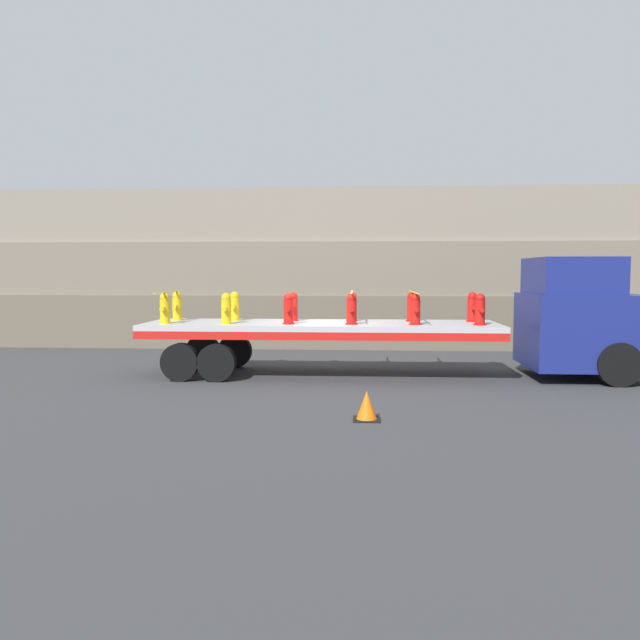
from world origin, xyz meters
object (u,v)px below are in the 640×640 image
Objects in this scene: fire_hydrant_yellow_far_0 at (177,306)px; fire_hydrant_yellow_far_1 at (235,307)px; flatbed_trailer at (294,333)px; fire_hydrant_red_near_4 at (415,310)px; fire_hydrant_red_far_2 at (293,307)px; fire_hydrant_red_far_5 at (472,307)px; fire_hydrant_yellow_near_0 at (165,309)px; fire_hydrant_red_near_2 at (288,309)px; fire_hydrant_yellow_near_1 at (226,309)px; fire_hydrant_red_far_3 at (352,307)px; truck_cab at (583,318)px; fire_hydrant_red_near_3 at (351,309)px; fire_hydrant_red_near_5 at (480,310)px; fire_hydrant_red_far_4 at (412,307)px; traffic_cone at (367,406)px.

fire_hydrant_yellow_far_0 is 1.61m from fire_hydrant_yellow_far_1.
fire_hydrant_red_near_4 reaches higher than flatbed_trailer.
fire_hydrant_red_far_2 is 1.00× the size of fire_hydrant_red_far_5.
fire_hydrant_red_near_2 is at bearing 0.00° from fire_hydrant_yellow_near_0.
fire_hydrant_yellow_near_0 is at bearing 180.00° from fire_hydrant_yellow_near_1.
fire_hydrant_red_near_2 is at bearing 180.00° from fire_hydrant_red_near_4.
fire_hydrant_yellow_far_1 is at bearing 34.02° from fire_hydrant_yellow_near_0.
fire_hydrant_yellow_far_1 is 6.43m from fire_hydrant_red_far_5.
flatbed_trailer is at bearing 80.15° from fire_hydrant_red_near_2.
fire_hydrant_red_near_4 is (1.61, -1.08, 0.00)m from fire_hydrant_red_far_3.
flatbed_trailer is at bearing 180.00° from truck_cab.
fire_hydrant_yellow_far_1 is 1.94m from fire_hydrant_red_near_2.
fire_hydrant_yellow_near_0 is 1.00× the size of fire_hydrant_red_far_3.
fire_hydrant_yellow_far_0 is 8.03m from fire_hydrant_red_far_5.
flatbed_trailer is 1.74m from fire_hydrant_red_near_3.
truck_cab is 3.88× the size of fire_hydrant_red_near_5.
fire_hydrant_red_near_4 and fire_hydrant_red_far_5 have the same top height.
fire_hydrant_red_near_5 is (6.43, -1.08, 0.00)m from fire_hydrant_yellow_far_1.
fire_hydrant_red_far_4 is (4.82, 0.00, 0.00)m from fire_hydrant_yellow_far_1.
fire_hydrant_red_far_2 is at bearing 145.98° from fire_hydrant_red_near_3.
fire_hydrant_red_near_2 is (1.61, 0.00, 0.00)m from fire_hydrant_yellow_near_1.
fire_hydrant_yellow_far_0 is 3.21m from fire_hydrant_red_far_2.
fire_hydrant_yellow_far_1 and fire_hydrant_red_near_2 have the same top height.
fire_hydrant_yellow_far_1 is at bearing 176.61° from truck_cab.
flatbed_trailer is 0.87m from fire_hydrant_red_far_2.
fire_hydrant_red_near_2 is 1.08m from fire_hydrant_red_far_2.
truck_cab is 3.88× the size of fire_hydrant_red_far_5.
fire_hydrant_red_near_5 is (3.21, 0.00, 0.00)m from fire_hydrant_red_near_3.
fire_hydrant_red_near_4 is at bearing -90.00° from fire_hydrant_red_far_4.
fire_hydrant_red_far_2 and fire_hydrant_red_near_3 have the same top height.
fire_hydrant_red_near_2 reaches higher than flatbed_trailer.
flatbed_trailer is 11.59× the size of fire_hydrant_red_near_3.
fire_hydrant_yellow_near_1 is 4.94m from fire_hydrant_red_far_4.
fire_hydrant_red_near_2 is at bearing -145.98° from fire_hydrant_red_far_3.
flatbed_trailer is 4.80m from fire_hydrant_red_far_5.
fire_hydrant_red_near_2 is 1.94m from fire_hydrant_red_far_3.
fire_hydrant_red_far_4 is at bearing 34.02° from fire_hydrant_red_near_3.
fire_hydrant_red_far_3 and fire_hydrant_red_far_4 have the same top height.
fire_hydrant_red_near_4 is 1.94m from fire_hydrant_red_far_5.
fire_hydrant_yellow_far_0 is at bearing 172.31° from fire_hydrant_red_near_5.
truck_cab is at bearing -7.14° from fire_hydrant_red_far_4.
fire_hydrant_yellow_far_0 reaches higher than traffic_cone.
fire_hydrant_red_near_4 is (3.21, 0.00, 0.00)m from fire_hydrant_red_near_2.
traffic_cone is at bearing -66.29° from fire_hydrant_red_near_2.
fire_hydrant_yellow_near_0 is 1.00× the size of fire_hydrant_red_near_5.
fire_hydrant_red_far_5 is (4.82, 1.08, 0.00)m from fire_hydrant_red_near_2.
fire_hydrant_yellow_near_0 is at bearing 180.00° from fire_hydrant_red_near_3.
fire_hydrant_yellow_far_0 is at bearing 167.32° from fire_hydrant_red_near_3.
fire_hydrant_yellow_far_0 is at bearing 180.00° from fire_hydrant_red_far_3.
truck_cab is 5.68× the size of traffic_cone.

